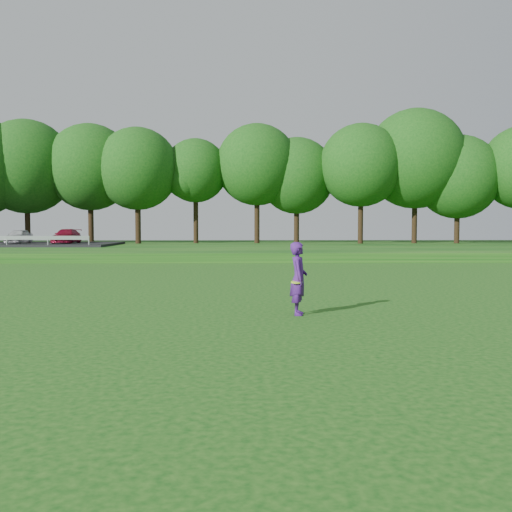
{
  "coord_description": "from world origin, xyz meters",
  "views": [
    {
      "loc": [
        -1.08,
        -15.48,
        2.31
      ],
      "look_at": [
        -0.66,
        3.06,
        1.3
      ],
      "focal_mm": 40.0,
      "sensor_mm": 36.0,
      "label": 1
    }
  ],
  "objects": [
    {
      "name": "treeline",
      "position": [
        0.0,
        38.0,
        8.1
      ],
      "size": [
        104.0,
        7.0,
        15.0
      ],
      "primitive_type": null,
      "color": "#104710",
      "rests_on": "berm"
    },
    {
      "name": "ground",
      "position": [
        0.0,
        0.0,
        0.0
      ],
      "size": [
        140.0,
        140.0,
        0.0
      ],
      "primitive_type": "plane",
      "color": "#0D4310",
      "rests_on": "ground"
    },
    {
      "name": "walking_path",
      "position": [
        0.0,
        20.0,
        0.02
      ],
      "size": [
        130.0,
        1.6,
        0.04
      ],
      "primitive_type": "cube",
      "color": "gray",
      "rests_on": "ground"
    },
    {
      "name": "woman",
      "position": [
        0.34,
        -0.95,
        0.94
      ],
      "size": [
        0.52,
        0.73,
        1.87
      ],
      "color": "#471974",
      "rests_on": "ground"
    },
    {
      "name": "berm",
      "position": [
        0.0,
        34.0,
        0.3
      ],
      "size": [
        130.0,
        30.0,
        0.6
      ],
      "primitive_type": "cube",
      "color": "#0D4310",
      "rests_on": "ground"
    }
  ]
}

